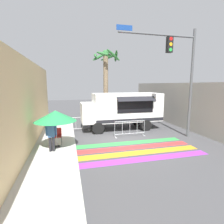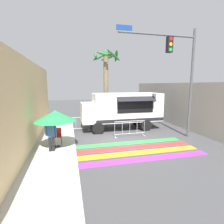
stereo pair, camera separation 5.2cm
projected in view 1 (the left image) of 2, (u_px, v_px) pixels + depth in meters
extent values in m
plane|color=#424244|center=(128.00, 142.00, 10.38)|extent=(60.00, 60.00, 0.00)
cube|color=#B7B5AD|center=(33.00, 149.00, 9.09)|extent=(4.40, 16.00, 0.12)
cube|color=#DBBC84|center=(28.00, 106.00, 8.71)|extent=(0.25, 16.00, 4.64)
cube|color=#A39E93|center=(178.00, 105.00, 14.27)|extent=(0.20, 16.00, 3.50)
cube|color=purple|center=(146.00, 159.00, 8.01)|extent=(6.40, 0.56, 0.01)
cube|color=orange|center=(139.00, 153.00, 8.74)|extent=(6.40, 0.56, 0.01)
cube|color=red|center=(134.00, 147.00, 9.46)|extent=(6.40, 0.56, 0.01)
cube|color=green|center=(129.00, 143.00, 10.19)|extent=(6.40, 0.56, 0.01)
cube|color=white|center=(127.00, 107.00, 13.30)|extent=(5.06, 2.13, 2.05)
cube|color=white|center=(94.00, 112.00, 12.74)|extent=(1.79, 1.96, 1.38)
cube|color=#1E232D|center=(82.00, 108.00, 12.48)|extent=(0.06, 1.70, 0.53)
cube|color=black|center=(136.00, 106.00, 12.32)|extent=(2.68, 0.03, 0.92)
cube|color=black|center=(137.00, 99.00, 12.04)|extent=(2.78, 0.43, 0.31)
cube|color=black|center=(131.00, 120.00, 12.41)|extent=(5.06, 0.01, 0.24)
cylinder|color=black|center=(98.00, 128.00, 11.98)|extent=(0.81, 0.22, 0.81)
cylinder|color=black|center=(94.00, 122.00, 13.86)|extent=(0.81, 0.22, 0.81)
cylinder|color=black|center=(146.00, 125.00, 12.85)|extent=(0.81, 0.22, 0.81)
cylinder|color=black|center=(136.00, 120.00, 14.73)|extent=(0.81, 0.22, 0.81)
cylinder|color=#515456|center=(191.00, 85.00, 10.95)|extent=(0.16, 0.16, 6.67)
cylinder|color=#515456|center=(158.00, 35.00, 9.92)|extent=(4.79, 0.11, 0.11)
cube|color=black|center=(169.00, 45.00, 10.15)|extent=(0.32, 0.28, 0.90)
cylinder|color=red|center=(171.00, 39.00, 9.97)|extent=(0.20, 0.02, 0.20)
cylinder|color=#F2A519|center=(171.00, 44.00, 10.01)|extent=(0.20, 0.02, 0.20)
cylinder|color=green|center=(171.00, 50.00, 10.06)|extent=(0.20, 0.02, 0.20)
cube|color=navy|center=(124.00, 28.00, 9.37)|extent=(0.90, 0.02, 0.28)
cylinder|color=black|center=(57.00, 147.00, 9.11)|extent=(0.36, 0.36, 0.06)
cylinder|color=#B2B2B7|center=(56.00, 129.00, 8.96)|extent=(0.04, 0.04, 1.95)
cone|color=#268C4C|center=(55.00, 116.00, 8.85)|extent=(2.11, 2.11, 0.55)
cylinder|color=#4C4C51|center=(53.00, 142.00, 9.25)|extent=(0.02, 0.02, 0.44)
cylinder|color=#4C4C51|center=(61.00, 142.00, 9.35)|extent=(0.02, 0.02, 0.44)
cylinder|color=#4C4C51|center=(54.00, 140.00, 9.65)|extent=(0.02, 0.02, 0.44)
cylinder|color=#4C4C51|center=(62.00, 139.00, 9.75)|extent=(0.02, 0.02, 0.44)
cube|color=#B22626|center=(57.00, 137.00, 9.47)|extent=(0.44, 0.44, 0.03)
cube|color=#B22626|center=(57.00, 132.00, 9.63)|extent=(0.44, 0.03, 0.42)
cylinder|color=black|center=(50.00, 144.00, 8.53)|extent=(0.13, 0.13, 0.73)
cylinder|color=black|center=(53.00, 144.00, 8.56)|extent=(0.13, 0.13, 0.73)
cube|color=#33598C|center=(51.00, 131.00, 8.44)|extent=(0.34, 0.20, 0.59)
cylinder|color=#33598C|center=(46.00, 131.00, 8.38)|extent=(0.09, 0.09, 0.50)
cylinder|color=#33598C|center=(56.00, 130.00, 8.49)|extent=(0.09, 0.09, 0.50)
sphere|color=tan|center=(51.00, 122.00, 8.38)|extent=(0.20, 0.20, 0.20)
cylinder|color=#B7BABF|center=(130.00, 121.00, 11.34)|extent=(2.05, 0.04, 0.04)
cylinder|color=#B7BABF|center=(130.00, 134.00, 11.47)|extent=(2.05, 0.04, 0.04)
cylinder|color=#B7BABF|center=(115.00, 128.00, 11.15)|extent=(0.02, 0.02, 0.83)
cylinder|color=#B7BABF|center=(122.00, 128.00, 11.28)|extent=(0.02, 0.02, 0.83)
cylinder|color=#B7BABF|center=(130.00, 127.00, 11.40)|extent=(0.02, 0.02, 0.83)
cylinder|color=#B7BABF|center=(137.00, 127.00, 11.53)|extent=(0.02, 0.02, 0.83)
cylinder|color=#B7BABF|center=(144.00, 126.00, 11.65)|extent=(0.02, 0.02, 0.83)
cube|color=#B7BABF|center=(115.00, 137.00, 11.26)|extent=(0.06, 0.44, 0.03)
cube|color=#B7BABF|center=(143.00, 135.00, 11.73)|extent=(0.06, 0.44, 0.03)
cylinder|color=#B7BABF|center=(76.00, 118.00, 12.59)|extent=(1.96, 0.04, 0.04)
cylinder|color=#B7BABF|center=(76.00, 129.00, 12.72)|extent=(1.96, 0.04, 0.04)
cylinder|color=#B7BABF|center=(62.00, 124.00, 12.41)|extent=(0.02, 0.02, 0.83)
cylinder|color=#B7BABF|center=(69.00, 124.00, 12.53)|extent=(0.02, 0.02, 0.83)
cylinder|color=#B7BABF|center=(76.00, 123.00, 12.65)|extent=(0.02, 0.02, 0.83)
cylinder|color=#B7BABF|center=(83.00, 123.00, 12.77)|extent=(0.02, 0.02, 0.83)
cylinder|color=#B7BABF|center=(89.00, 122.00, 12.89)|extent=(0.02, 0.02, 0.83)
cube|color=#B7BABF|center=(63.00, 132.00, 12.52)|extent=(0.06, 0.44, 0.03)
cube|color=#B7BABF|center=(89.00, 130.00, 12.97)|extent=(0.06, 0.44, 0.03)
cylinder|color=#7A664C|center=(106.00, 90.00, 15.48)|extent=(0.42, 0.42, 5.85)
sphere|color=#2D6B33|center=(106.00, 54.00, 15.00)|extent=(0.60, 0.60, 0.60)
ellipsoid|color=#2D6B33|center=(116.00, 56.00, 15.08)|extent=(0.58, 1.76, 0.91)
ellipsoid|color=#2D6B33|center=(109.00, 57.00, 15.82)|extent=(1.55, 1.18, 0.72)
ellipsoid|color=#2D6B33|center=(99.00, 57.00, 15.54)|extent=(1.41, 1.16, 0.90)
ellipsoid|color=#2D6B33|center=(95.00, 55.00, 14.94)|extent=(0.50, 1.78, 0.68)
ellipsoid|color=#2D6B33|center=(104.00, 54.00, 14.35)|extent=(1.38, 0.70, 0.58)
ellipsoid|color=#2D6B33|center=(113.00, 55.00, 14.46)|extent=(1.54, 1.18, 0.93)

